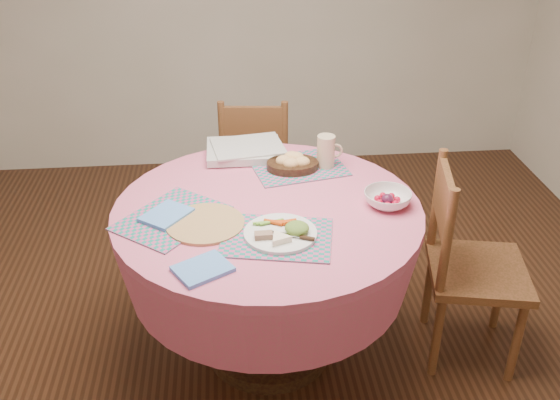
% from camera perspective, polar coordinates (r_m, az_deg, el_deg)
% --- Properties ---
extents(ground, '(4.00, 4.00, 0.00)m').
position_cam_1_polar(ground, '(2.93, -1.00, -13.44)').
color(ground, '#331C0F').
rests_on(ground, ground).
extents(dining_table, '(1.24, 1.24, 0.75)m').
position_cam_1_polar(dining_table, '(2.59, -1.11, -4.38)').
color(dining_table, '#D3627E').
rests_on(dining_table, ground).
extents(chair_right, '(0.48, 0.49, 0.91)m').
position_cam_1_polar(chair_right, '(2.76, 16.70, -5.46)').
color(chair_right, brown).
rests_on(chair_right, ground).
extents(chair_back, '(0.44, 0.42, 0.87)m').
position_cam_1_polar(chair_back, '(3.51, -2.29, 3.31)').
color(chair_back, brown).
rests_on(chair_back, ground).
extents(placemat_front, '(0.45, 0.37, 0.01)m').
position_cam_1_polar(placemat_front, '(2.29, -0.28, -3.42)').
color(placemat_front, '#167E6F').
rests_on(placemat_front, dining_table).
extents(placemat_left, '(0.48, 0.50, 0.01)m').
position_cam_1_polar(placemat_left, '(2.44, -9.88, -1.62)').
color(placemat_left, '#167E6F').
rests_on(placemat_left, dining_table).
extents(placemat_back, '(0.45, 0.38, 0.01)m').
position_cam_1_polar(placemat_back, '(2.80, 1.70, 3.05)').
color(placemat_back, '#167E6F').
rests_on(placemat_back, dining_table).
extents(wicker_trivet, '(0.30, 0.30, 0.01)m').
position_cam_1_polar(wicker_trivet, '(2.38, -6.86, -2.16)').
color(wicker_trivet, '#AD8D4B').
rests_on(wicker_trivet, dining_table).
extents(napkin_near, '(0.23, 0.21, 0.01)m').
position_cam_1_polar(napkin_near, '(2.14, -7.09, -6.27)').
color(napkin_near, '#578FE0').
rests_on(napkin_near, dining_table).
extents(napkin_far, '(0.22, 0.23, 0.01)m').
position_cam_1_polar(napkin_far, '(2.45, -10.35, -1.35)').
color(napkin_far, '#578FE0').
rests_on(napkin_far, placemat_left).
extents(dinner_plate, '(0.27, 0.27, 0.05)m').
position_cam_1_polar(dinner_plate, '(2.29, 0.22, -2.95)').
color(dinner_plate, white).
rests_on(dinner_plate, placemat_front).
extents(bread_bowl, '(0.23, 0.23, 0.08)m').
position_cam_1_polar(bread_bowl, '(2.76, 1.17, 3.45)').
color(bread_bowl, black).
rests_on(bread_bowl, placemat_back).
extents(latte_mug, '(0.12, 0.08, 0.14)m').
position_cam_1_polar(latte_mug, '(2.78, 4.26, 4.48)').
color(latte_mug, '#C9AE8A').
rests_on(latte_mug, placemat_back).
extents(fruit_bowl, '(0.19, 0.19, 0.06)m').
position_cam_1_polar(fruit_bowl, '(2.52, 9.80, 0.10)').
color(fruit_bowl, white).
rests_on(fruit_bowl, dining_table).
extents(newspaper_stack, '(0.37, 0.30, 0.04)m').
position_cam_1_polar(newspaper_stack, '(2.91, -3.27, 4.61)').
color(newspaper_stack, silver).
rests_on(newspaper_stack, dining_table).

